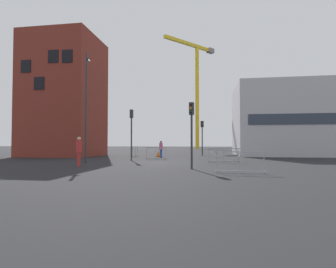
# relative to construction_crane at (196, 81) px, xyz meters

# --- Properties ---
(ground) EXTENTS (160.00, 160.00, 0.00)m
(ground) POSITION_rel_construction_crane_xyz_m (-0.91, -44.62, -16.46)
(ground) COLOR black
(brick_building) EXTENTS (7.48, 7.00, 13.31)m
(brick_building) POSITION_rel_construction_crane_xyz_m (-13.06, -36.71, -9.80)
(brick_building) COLOR maroon
(brick_building) RESTS_ON ground
(office_block) EXTENTS (10.23, 9.74, 8.24)m
(office_block) POSITION_rel_construction_crane_xyz_m (11.32, -30.99, -12.34)
(office_block) COLOR #B7B7BC
(office_block) RESTS_ON ground
(construction_crane) EXTENTS (11.37, 12.29, 25.55)m
(construction_crane) POSITION_rel_construction_crane_xyz_m (0.00, 0.00, 0.00)
(construction_crane) COLOR yellow
(construction_crane) RESTS_ON ground
(streetlamp_tall) EXTENTS (0.86, 1.65, 8.31)m
(streetlamp_tall) POSITION_rel_construction_crane_xyz_m (-6.28, -45.30, -11.63)
(streetlamp_tall) COLOR #2D2D30
(streetlamp_tall) RESTS_ON ground
(traffic_light_corner) EXTENTS (0.29, 0.39, 3.80)m
(traffic_light_corner) POSITION_rel_construction_crane_xyz_m (2.01, -49.15, -13.90)
(traffic_light_corner) COLOR #2D2D30
(traffic_light_corner) RESTS_ON ground
(traffic_light_island) EXTENTS (0.24, 0.37, 4.29)m
(traffic_light_island) POSITION_rel_construction_crane_xyz_m (-3.47, -42.67, -13.60)
(traffic_light_island) COLOR #2D2D30
(traffic_light_island) RESTS_ON ground
(traffic_light_near) EXTENTS (0.36, 0.37, 3.98)m
(traffic_light_near) POSITION_rel_construction_crane_xyz_m (2.22, -33.52, -13.79)
(traffic_light_near) COLOR #232326
(traffic_light_near) RESTS_ON ground
(pedestrian_walking) EXTENTS (0.34, 0.34, 1.87)m
(pedestrian_walking) POSITION_rel_construction_crane_xyz_m (-5.13, -48.57, -15.37)
(pedestrian_walking) COLOR red
(pedestrian_walking) RESTS_ON ground
(pedestrian_waiting) EXTENTS (0.34, 0.34, 1.68)m
(pedestrian_waiting) POSITION_rel_construction_crane_xyz_m (-1.79, -38.03, -15.49)
(pedestrian_waiting) COLOR #33519E
(pedestrian_waiting) RESTS_ON ground
(safety_barrier_rear) EXTENTS (2.46, 0.32, 1.08)m
(safety_barrier_rear) POSITION_rel_construction_crane_xyz_m (4.48, -50.92, -15.90)
(safety_barrier_rear) COLOR #9EA0A5
(safety_barrier_rear) RESTS_ON ground
(safety_barrier_left_run) EXTENTS (0.07, 2.21, 1.08)m
(safety_barrier_left_run) POSITION_rel_construction_crane_xyz_m (-4.94, -36.37, -15.90)
(safety_barrier_left_run) COLOR gray
(safety_barrier_left_run) RESTS_ON ground
(safety_barrier_front) EXTENTS (1.85, 0.19, 1.08)m
(safety_barrier_front) POSITION_rel_construction_crane_xyz_m (-1.70, -40.96, -15.90)
(safety_barrier_front) COLOR gray
(safety_barrier_front) RESTS_ON ground
(safety_barrier_right_run) EXTENTS (2.37, 0.16, 1.08)m
(safety_barrier_right_run) POSITION_rel_construction_crane_xyz_m (4.07, -44.09, -15.90)
(safety_barrier_right_run) COLOR gray
(safety_barrier_right_run) RESTS_ON ground
(traffic_cone_orange) EXTENTS (0.63, 0.63, 0.64)m
(traffic_cone_orange) POSITION_rel_construction_crane_xyz_m (-2.28, -36.92, -16.16)
(traffic_cone_orange) COLOR black
(traffic_cone_orange) RESTS_ON ground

